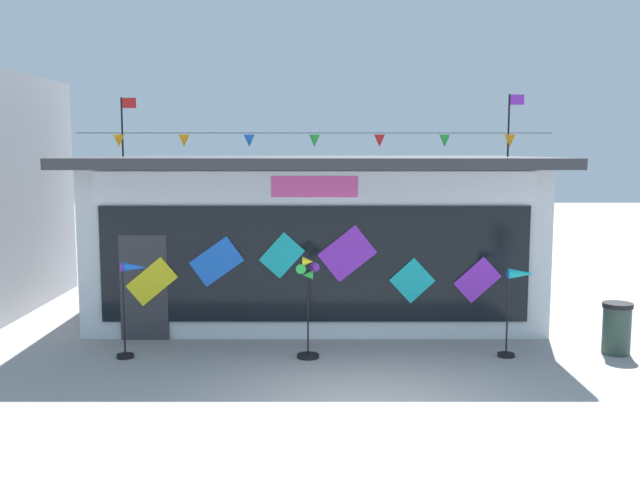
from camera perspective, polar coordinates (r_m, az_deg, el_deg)
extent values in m
plane|color=#9E9B99|center=(10.46, 3.66, -12.99)|extent=(80.00, 80.00, 0.00)
cube|color=silver|center=(16.27, -0.57, 0.10)|extent=(8.94, 5.07, 3.23)
cube|color=#333338|center=(15.62, -0.59, 6.13)|extent=(9.34, 6.14, 0.20)
cube|color=silver|center=(13.59, -0.64, 4.18)|extent=(8.22, 0.08, 0.56)
cube|color=#EA4CA3|center=(13.56, -0.64, 4.17)|extent=(1.61, 0.04, 0.39)
cube|color=black|center=(13.75, -0.63, -1.89)|extent=(8.04, 0.06, 2.19)
cube|color=#333338|center=(14.22, -13.73, -3.63)|extent=(0.90, 0.07, 2.00)
cube|color=yellow|center=(14.10, -13.15, -3.17)|extent=(0.99, 0.03, 0.94)
cube|color=blue|center=(13.82, -8.25, -1.68)|extent=(1.04, 0.03, 0.96)
cube|color=#19B7BC|center=(13.69, -3.19, -1.21)|extent=(0.87, 0.03, 0.88)
cube|color=purple|center=(13.67, 1.93, -1.06)|extent=(1.12, 0.03, 1.08)
cube|color=#19B7BC|center=(13.85, 6.98, -3.14)|extent=(0.87, 0.03, 0.87)
cube|color=purple|center=(14.06, 11.93, -3.05)|extent=(0.90, 0.03, 0.89)
cylinder|color=black|center=(13.31, -0.65, 8.33)|extent=(8.58, 0.01, 0.01)
cone|color=orange|center=(13.79, -15.58, 7.45)|extent=(0.20, 0.20, 0.22)
cone|color=orange|center=(13.53, -10.74, 7.59)|extent=(0.20, 0.20, 0.22)
cone|color=blue|center=(13.37, -5.74, 7.69)|extent=(0.20, 0.20, 0.22)
cone|color=green|center=(13.31, -0.65, 7.73)|extent=(0.20, 0.20, 0.22)
cone|color=red|center=(13.35, 4.44, 7.70)|extent=(0.20, 0.20, 0.22)
cone|color=green|center=(13.50, 9.46, 7.62)|extent=(0.20, 0.20, 0.22)
cone|color=orange|center=(13.74, 14.34, 7.49)|extent=(0.20, 0.20, 0.22)
cylinder|color=black|center=(16.73, -15.35, 8.47)|extent=(0.04, 0.04, 1.28)
cube|color=red|center=(16.71, -14.87, 10.27)|extent=(0.32, 0.02, 0.22)
cylinder|color=black|center=(16.68, 14.25, 8.63)|extent=(0.04, 0.04, 1.35)
cube|color=purple|center=(16.74, 14.84, 10.50)|extent=(0.32, 0.02, 0.22)
cylinder|color=black|center=(13.29, -15.11, -8.71)|extent=(0.30, 0.30, 0.06)
cylinder|color=black|center=(13.11, -15.22, -5.49)|extent=(0.03, 0.03, 1.59)
cone|color=blue|center=(12.90, -14.38, -2.07)|extent=(0.47, 0.25, 0.16)
cylinder|color=purple|center=(12.96, -15.33, -2.06)|extent=(0.03, 0.16, 0.16)
cylinder|color=black|center=(12.85, -1.14, -9.01)|extent=(0.38, 0.38, 0.06)
cylinder|color=black|center=(12.67, -1.15, -5.71)|extent=(0.03, 0.03, 1.58)
cylinder|color=black|center=(12.48, -1.16, -2.22)|extent=(0.06, 0.04, 0.06)
cone|color=purple|center=(12.47, -0.63, -2.22)|extent=(0.17, 0.18, 0.17)
cone|color=yellow|center=(12.46, -1.16, -1.69)|extent=(0.18, 0.17, 0.17)
cone|color=green|center=(12.48, -1.69, -2.22)|extent=(0.17, 0.18, 0.17)
cone|color=green|center=(12.49, -1.16, -2.74)|extent=(0.18, 0.17, 0.17)
cylinder|color=black|center=(13.31, 14.06, -8.65)|extent=(0.30, 0.30, 0.06)
cylinder|color=black|center=(13.14, 14.15, -5.70)|extent=(0.03, 0.03, 1.47)
cone|color=#19B7BC|center=(13.06, 15.20, -2.54)|extent=(0.45, 0.20, 0.18)
cylinder|color=blue|center=(13.00, 14.25, -2.55)|extent=(0.03, 0.16, 0.16)
cylinder|color=#2D4238|center=(14.00, 21.86, -6.54)|extent=(0.48, 0.48, 0.83)
cylinder|color=black|center=(13.91, 21.95, -4.71)|extent=(0.52, 0.52, 0.08)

